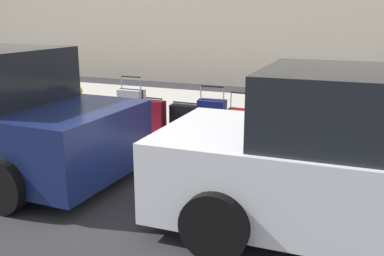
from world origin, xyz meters
TOP-DOWN VIEW (x-y plane):
  - ground_plane at (0.00, 0.00)m, footprint 40.00×40.00m
  - sidewalk_curb at (0.00, -2.50)m, footprint 18.00×5.00m
  - suitcase_olive_0 at (-4.01, -0.72)m, footprint 0.48×0.22m
  - suitcase_teal_1 at (-3.50, -0.71)m, footprint 0.42×0.25m
  - suitcase_red_2 at (-2.99, -0.59)m, footprint 0.49×0.30m
  - suitcase_navy_3 at (-2.48, -0.61)m, footprint 0.45×0.27m
  - suitcase_black_4 at (-1.96, -0.73)m, footprint 0.49×0.22m
  - suitcase_maroon_5 at (-1.47, -0.57)m, footprint 0.37×0.20m
  - suitcase_silver_6 at (-1.01, -0.61)m, footprint 0.44×0.25m
  - suitcase_olive_7 at (-0.52, -0.70)m, footprint 0.44×0.28m
  - fire_hydrant at (0.15, -0.65)m, footprint 0.39×0.21m
  - bollard_post at (0.64, -0.50)m, footprint 0.16×0.16m
  - parked_car_white_0 at (-4.94, 1.52)m, footprint 4.32×2.06m

SIDE VIEW (x-z plane):
  - ground_plane at x=0.00m, z-range 0.00..0.00m
  - sidewalk_curb at x=0.00m, z-range 0.00..0.14m
  - suitcase_teal_1 at x=-3.50m, z-range 0.04..0.75m
  - suitcase_olive_7 at x=-0.52m, z-range 0.11..0.69m
  - suitcase_olive_0 at x=-4.01m, z-range -0.01..0.82m
  - suitcase_black_4 at x=-1.96m, z-range 0.11..0.70m
  - suitcase_red_2 at x=-2.99m, z-range 0.00..0.85m
  - suitcase_maroon_5 at x=-1.47m, z-range 0.11..0.77m
  - suitcase_navy_3 at x=-2.48m, z-range 0.03..0.94m
  - suitcase_silver_6 at x=-1.01m, z-range 0.02..1.01m
  - fire_hydrant at x=0.15m, z-range 0.16..0.89m
  - bollard_post at x=0.64m, z-range 0.14..1.06m
  - parked_car_white_0 at x=-4.94m, z-range -0.06..1.60m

